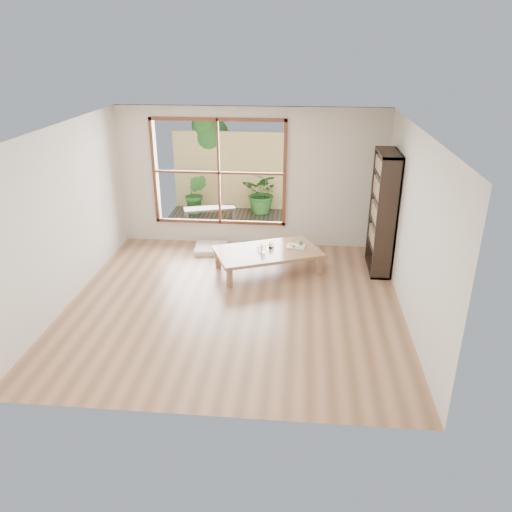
{
  "coord_description": "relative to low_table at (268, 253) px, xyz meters",
  "views": [
    {
      "loc": [
        0.95,
        -6.62,
        3.69
      ],
      "look_at": [
        0.27,
        0.54,
        0.55
      ],
      "focal_mm": 35.0,
      "sensor_mm": 36.0,
      "label": 1
    }
  ],
  "objects": [
    {
      "name": "glass_tall",
      "position": [
        -0.07,
        -0.07,
        0.12
      ],
      "size": [
        0.08,
        0.08,
        0.15
      ],
      "primitive_type": "cylinder",
      "color": "silver",
      "rests_on": "low_table"
    },
    {
      "name": "garden_tree",
      "position": [
        -1.69,
        3.67,
        1.29
      ],
      "size": [
        1.04,
        0.85,
        2.22
      ],
      "color": "#4C3D2D",
      "rests_on": "ground"
    },
    {
      "name": "bamboo_fence",
      "position": [
        -1.01,
        3.37,
        0.57
      ],
      "size": [
        2.8,
        0.06,
        1.8
      ],
      "primitive_type": "cube",
      "color": "#DBB770",
      "rests_on": "ground"
    },
    {
      "name": "deck",
      "position": [
        -1.01,
        2.37,
        -0.33
      ],
      "size": [
        2.8,
        2.0,
        0.05
      ],
      "primitive_type": "cube",
      "color": "#393329",
      "rests_on": "ground"
    },
    {
      "name": "glass_short",
      "position": [
        0.06,
        0.17,
        0.09
      ],
      "size": [
        0.08,
        0.08,
        0.1
      ],
      "primitive_type": "cylinder",
      "color": "silver",
      "rests_on": "low_table"
    },
    {
      "name": "garden_bench",
      "position": [
        -1.42,
        2.26,
        -0.03
      ],
      "size": [
        1.13,
        0.64,
        0.34
      ],
      "rotation": [
        0.0,
        0.0,
        0.32
      ],
      "color": "black",
      "rests_on": "deck"
    },
    {
      "name": "glass_mid",
      "position": [
        0.04,
        0.1,
        0.09
      ],
      "size": [
        0.07,
        0.07,
        0.1
      ],
      "primitive_type": "cylinder",
      "color": "silver",
      "rests_on": "low_table"
    },
    {
      "name": "shrub_left",
      "position": [
        -1.83,
        2.87,
        0.15
      ],
      "size": [
        0.52,
        0.42,
        0.92
      ],
      "primitive_type": "imported",
      "rotation": [
        0.0,
        0.0,
        -0.03
      ],
      "color": "#2D6224",
      "rests_on": "deck"
    },
    {
      "name": "ground",
      "position": [
        -0.41,
        -1.19,
        -0.33
      ],
      "size": [
        5.0,
        5.0,
        0.0
      ],
      "primitive_type": "plane",
      "color": "#AF7D57",
      "rests_on": "ground"
    },
    {
      "name": "bookshelf",
      "position": [
        1.9,
        0.27,
        0.69
      ],
      "size": [
        0.33,
        0.92,
        2.05
      ],
      "primitive_type": "cube",
      "color": "black",
      "rests_on": "ground"
    },
    {
      "name": "glass_small",
      "position": [
        -0.14,
        -0.02,
        0.08
      ],
      "size": [
        0.06,
        0.06,
        0.08
      ],
      "primitive_type": "cylinder",
      "color": "silver",
      "rests_on": "low_table"
    },
    {
      "name": "floor_cushion",
      "position": [
        -1.14,
        0.81,
        -0.29
      ],
      "size": [
        0.65,
        0.65,
        0.09
      ],
      "primitive_type": "cube",
      "rotation": [
        0.0,
        0.0,
        0.1
      ],
      "color": "silver",
      "rests_on": "ground"
    },
    {
      "name": "shrub_right",
      "position": [
        -0.33,
        3.03,
        0.17
      ],
      "size": [
        1.02,
        0.93,
        0.96
      ],
      "primitive_type": "imported",
      "rotation": [
        0.0,
        0.0,
        -0.24
      ],
      "color": "#2D6224",
      "rests_on": "deck"
    },
    {
      "name": "low_table",
      "position": [
        0.0,
        0.0,
        0.0
      ],
      "size": [
        1.98,
        1.57,
        0.38
      ],
      "rotation": [
        0.0,
        0.0,
        0.4
      ],
      "color": "#A2794E",
      "rests_on": "ground"
    },
    {
      "name": "food_tray",
      "position": [
        0.49,
        0.21,
        0.07
      ],
      "size": [
        0.35,
        0.27,
        0.1
      ],
      "rotation": [
        0.0,
        0.0,
        -0.16
      ],
      "color": "white",
      "rests_on": "low_table"
    }
  ]
}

